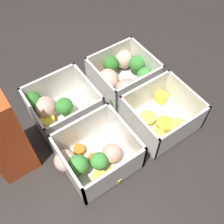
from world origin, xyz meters
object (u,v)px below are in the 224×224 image
container_far_right (124,77)px  juice_carton (2,137)px  container_near_left (93,157)px  container_near_right (161,118)px  container_far_left (57,107)px

container_far_right → juice_carton: bearing=-171.2°
container_near_left → container_far_right: (0.17, 0.13, 0.00)m
container_near_left → container_near_right: same height
container_far_left → container_far_right: 0.17m
container_near_right → juice_carton: size_ratio=0.65×
container_far_left → juice_carton: juice_carton is taller
container_near_right → container_far_left: (-0.17, 0.14, 0.00)m
container_near_left → container_near_right: 0.17m
container_near_left → container_far_left: bearing=90.4°
container_far_right → container_near_right: bearing=-90.1°
container_far_left → container_near_right: bearing=-40.6°
juice_carton → container_far_right: bearing=8.8°
container_far_left → juice_carton: size_ratio=0.66×
container_far_right → container_far_left: bearing=176.5°
juice_carton → container_far_left: bearing=24.9°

